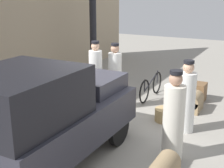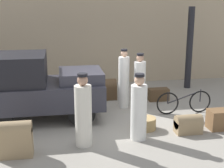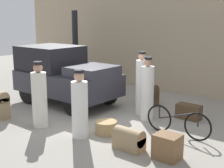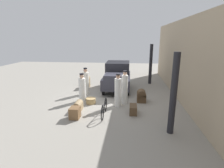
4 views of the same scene
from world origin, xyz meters
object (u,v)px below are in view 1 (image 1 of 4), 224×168
at_px(porter_lifting_near_truck, 186,100).
at_px(suitcase_black_upright, 194,102).
at_px(conductor_in_dark_uniform, 115,79).
at_px(wicker_basket, 166,115).
at_px(truck, 46,112).
at_px(trunk_barrel_dark, 58,97).
at_px(suitcase_small_leather, 198,92).
at_px(trunk_large_brown, 105,88).
at_px(bicycle, 151,87).
at_px(porter_carrying_trunk, 96,79).
at_px(porter_with_bicycle, 173,120).

bearing_deg(porter_lifting_near_truck, suitcase_black_upright, 5.45).
bearing_deg(conductor_in_dark_uniform, wicker_basket, -98.08).
bearing_deg(porter_lifting_near_truck, truck, 144.62).
distance_m(trunk_barrel_dark, suitcase_small_leather, 3.90).
xyz_separation_m(porter_lifting_near_truck, trunk_large_brown, (1.41, 2.83, -0.53)).
bearing_deg(porter_lifting_near_truck, suitcase_small_leather, 6.25).
bearing_deg(porter_lifting_near_truck, bicycle, 40.35).
distance_m(truck, wicker_basket, 3.21).
relative_size(porter_carrying_trunk, porter_lifting_near_truck, 1.14).
distance_m(wicker_basket, trunk_large_brown, 2.53).
relative_size(porter_with_bicycle, trunk_large_brown, 2.52).
bearing_deg(trunk_large_brown, bicycle, -75.63).
distance_m(wicker_basket, conductor_in_dark_uniform, 1.64).
bearing_deg(trunk_large_brown, conductor_in_dark_uniform, -137.60).
bearing_deg(trunk_large_brown, porter_lifting_near_truck, -116.50).
distance_m(trunk_large_brown, suitcase_small_leather, 2.70).
relative_size(wicker_basket, suitcase_black_upright, 0.81).
xyz_separation_m(conductor_in_dark_uniform, trunk_large_brown, (0.87, 0.79, -0.60)).
bearing_deg(trunk_large_brown, porter_with_bicycle, -132.68).
xyz_separation_m(trunk_large_brown, trunk_barrel_dark, (-1.64, 0.48, 0.14)).
xyz_separation_m(bicycle, conductor_in_dark_uniform, (-1.21, 0.55, 0.46)).
xyz_separation_m(suitcase_black_upright, suitcase_small_leather, (0.86, 0.11, 0.02)).
distance_m(truck, porter_with_bicycle, 2.26).
distance_m(suitcase_black_upright, suitcase_small_leather, 0.87).
relative_size(conductor_in_dark_uniform, porter_lifting_near_truck, 1.08).
bearing_deg(suitcase_black_upright, trunk_barrel_dark, 115.89).
distance_m(bicycle, conductor_in_dark_uniform, 1.40).
bearing_deg(trunk_large_brown, suitcase_black_upright, -91.98).
distance_m(truck, trunk_barrel_dark, 2.82).
relative_size(porter_lifting_near_truck, porter_with_bicycle, 0.95).
distance_m(wicker_basket, porter_lifting_near_truck, 0.86).
bearing_deg(trunk_barrel_dark, porter_carrying_trunk, -68.80).
xyz_separation_m(conductor_in_dark_uniform, trunk_barrel_dark, (-0.77, 1.27, -0.46)).
bearing_deg(suitcase_small_leather, suitcase_black_upright, -172.52).
bearing_deg(trunk_large_brown, porter_carrying_trunk, -160.37).
xyz_separation_m(truck, suitcase_black_upright, (3.83, -1.66, -0.75)).
xyz_separation_m(wicker_basket, trunk_large_brown, (1.08, 2.29, 0.05)).
xyz_separation_m(porter_with_bicycle, suitcase_small_leather, (3.49, 0.36, -0.52)).
xyz_separation_m(wicker_basket, porter_lifting_near_truck, (-0.33, -0.55, 0.58)).
height_order(porter_lifting_near_truck, porter_with_bicycle, porter_with_bicycle).
relative_size(conductor_in_dark_uniform, trunk_large_brown, 2.59).
bearing_deg(trunk_large_brown, suitcase_small_leather, -73.56).
height_order(wicker_basket, porter_lifting_near_truck, porter_lifting_near_truck).
relative_size(bicycle, porter_carrying_trunk, 0.92).
bearing_deg(trunk_barrel_dark, wicker_basket, -78.50).
bearing_deg(suitcase_black_upright, conductor_in_dark_uniform, 111.92).
xyz_separation_m(porter_lifting_near_truck, porter_with_bicycle, (-1.31, -0.12, 0.04)).
relative_size(truck, wicker_basket, 6.40).
xyz_separation_m(bicycle, trunk_large_brown, (-0.34, 1.34, -0.14)).
height_order(wicker_basket, trunk_barrel_dark, trunk_barrel_dark).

